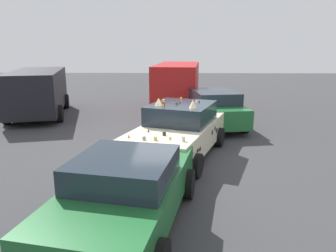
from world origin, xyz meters
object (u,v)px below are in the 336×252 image
at_px(parked_sedan_near_right, 127,190).
at_px(parked_sedan_far_left, 212,107).
at_px(art_car_decorated, 179,131).
at_px(parked_van_row_back_far, 177,84).
at_px(parked_van_row_back_center, 38,90).

bearing_deg(parked_sedan_near_right, parked_sedan_far_left, -6.09).
height_order(art_car_decorated, parked_van_row_back_far, parked_van_row_back_far).
height_order(art_car_decorated, parked_sedan_far_left, art_car_decorated).
distance_m(parked_van_row_back_far, parked_sedan_near_right, 11.07).
bearing_deg(parked_sedan_far_left, art_car_decorated, 150.37).
distance_m(parked_van_row_back_center, parked_sedan_far_left, 8.03).
height_order(parked_sedan_near_right, parked_sedan_far_left, parked_sedan_far_left).
distance_m(art_car_decorated, parked_van_row_back_far, 7.17).
height_order(parked_van_row_back_center, parked_sedan_near_right, parked_van_row_back_center).
height_order(parked_van_row_back_far, parked_sedan_near_right, parked_van_row_back_far).
bearing_deg(art_car_decorated, parked_van_row_back_center, -110.91).
height_order(art_car_decorated, parked_van_row_back_center, parked_van_row_back_center).
bearing_deg(parked_van_row_back_far, art_car_decorated, -174.55).
height_order(parked_van_row_back_center, parked_sedan_far_left, parked_van_row_back_center).
relative_size(parked_van_row_back_far, parked_van_row_back_center, 0.94).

